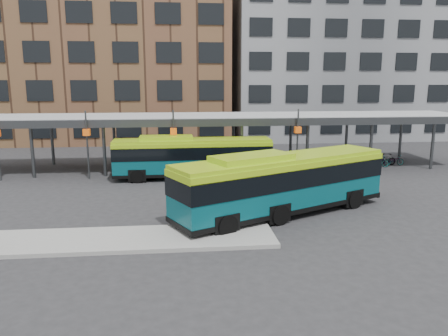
# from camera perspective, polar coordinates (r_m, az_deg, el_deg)

# --- Properties ---
(ground) EXTENTS (120.00, 120.00, 0.00)m
(ground) POSITION_cam_1_polar(r_m,az_deg,el_deg) (22.50, 1.02, -6.35)
(ground) COLOR #28282B
(ground) RESTS_ON ground
(boarding_island) EXTENTS (14.00, 3.00, 0.18)m
(boarding_island) POSITION_cam_1_polar(r_m,az_deg,el_deg) (19.70, -14.18, -9.07)
(boarding_island) COLOR gray
(boarding_island) RESTS_ON ground
(canopy) EXTENTS (40.00, 6.53, 4.80)m
(canopy) POSITION_cam_1_polar(r_m,az_deg,el_deg) (34.35, -1.63, 6.49)
(canopy) COLOR #999B9E
(canopy) RESTS_ON ground
(building_brick) EXTENTS (26.00, 14.00, 22.00)m
(building_brick) POSITION_cam_1_polar(r_m,az_deg,el_deg) (53.93, -14.27, 15.50)
(building_brick) COLOR brown
(building_brick) RESTS_ON ground
(building_grey) EXTENTS (24.00, 14.00, 20.00)m
(building_grey) POSITION_cam_1_polar(r_m,az_deg,el_deg) (56.50, 13.79, 14.31)
(building_grey) COLOR slate
(building_grey) RESTS_ON ground
(bus_front) EXTENTS (11.97, 7.70, 3.34)m
(bus_front) POSITION_cam_1_polar(r_m,az_deg,el_deg) (22.57, 7.65, -1.82)
(bus_front) COLOR #074B54
(bus_front) RESTS_ON ground
(bus_rear) EXTENTS (11.09, 2.70, 3.04)m
(bus_rear) POSITION_cam_1_polar(r_m,az_deg,el_deg) (30.95, -4.19, 1.57)
(bus_rear) COLOR #074B54
(bus_rear) RESTS_ON ground
(bike_rack) EXTENTS (5.67, 1.30, 1.04)m
(bike_rack) POSITION_cam_1_polar(r_m,az_deg,el_deg) (37.14, 18.64, 0.90)
(bike_rack) COLOR slate
(bike_rack) RESTS_ON ground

